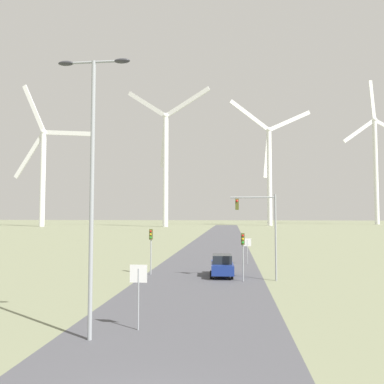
{
  "coord_description": "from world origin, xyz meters",
  "views": [
    {
      "loc": [
        2.46,
        -9.17,
        5.24
      ],
      "look_at": [
        0.0,
        14.1,
        6.61
      ],
      "focal_mm": 35.0,
      "sensor_mm": 36.0,
      "label": 1
    }
  ],
  "objects": [
    {
      "name": "traffic_light_post_near_left",
      "position": [
        -4.52,
        22.92,
        2.87
      ],
      "size": [
        0.28,
        0.34,
        3.91
      ],
      "color": "#93999E",
      "rests_on": "ground"
    },
    {
      "name": "stop_sign_near",
      "position": [
        -1.77,
        7.69,
        2.05
      ],
      "size": [
        0.81,
        0.07,
        2.93
      ],
      "color": "#93999E",
      "rests_on": "ground"
    },
    {
      "name": "wind_turbine_center",
      "position": [
        19.6,
        161.98,
        27.41
      ],
      "size": [
        37.51,
        10.6,
        56.8
      ],
      "color": "white",
      "rests_on": "ground"
    },
    {
      "name": "traffic_light_post_near_right",
      "position": [
        3.33,
        20.54,
        2.74
      ],
      "size": [
        0.28,
        0.34,
        3.73
      ],
      "color": "#93999E",
      "rests_on": "ground"
    },
    {
      "name": "car_approaching",
      "position": [
        1.64,
        22.59,
        0.91
      ],
      "size": [
        2.02,
        4.19,
        1.83
      ],
      "color": "navy",
      "rests_on": "ground"
    },
    {
      "name": "wind_turbine_right",
      "position": [
        74.81,
        186.63,
        32.17
      ],
      "size": [
        35.16,
        9.19,
        73.27
      ],
      "color": "white",
      "rests_on": "ground"
    },
    {
      "name": "traffic_light_mast_overhead",
      "position": [
        4.78,
        21.02,
        4.71
      ],
      "size": [
        3.62,
        0.35,
        6.81
      ],
      "color": "#93999E",
      "rests_on": "ground"
    },
    {
      "name": "streetlamp",
      "position": [
        -3.45,
        6.18,
        7.29
      ],
      "size": [
        3.22,
        0.32,
        11.93
      ],
      "color": "#93999E",
      "rests_on": "ground"
    },
    {
      "name": "road_surface",
      "position": [
        0.0,
        48.0,
        0.0
      ],
      "size": [
        10.0,
        240.0,
        0.01
      ],
      "color": "#47474C",
      "rests_on": "ground"
    },
    {
      "name": "stop_sign_far",
      "position": [
        4.07,
        30.45,
        1.88
      ],
      "size": [
        0.81,
        0.07,
        2.68
      ],
      "color": "#93999E",
      "rests_on": "ground"
    },
    {
      "name": "wind_turbine_far_left",
      "position": [
        -76.42,
        139.8,
        25.62
      ],
      "size": [
        36.73,
        4.26,
        60.97
      ],
      "color": "white",
      "rests_on": "ground"
    },
    {
      "name": "wind_turbine_left",
      "position": [
        -24.47,
        141.88,
        28.6
      ],
      "size": [
        36.4,
        10.68,
        58.4
      ],
      "color": "white",
      "rests_on": "ground"
    }
  ]
}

